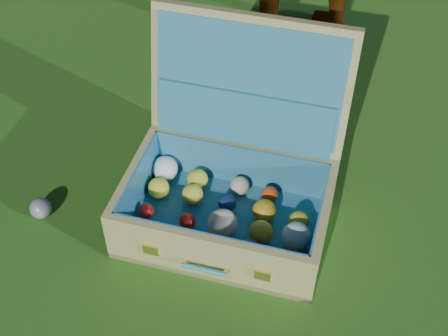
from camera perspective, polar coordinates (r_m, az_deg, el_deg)
ground at (r=2.14m, az=-2.75°, el=-1.87°), size 60.00×60.00×0.00m
stray_ball at (r=2.11m, az=-16.42°, el=-3.55°), size 0.07×0.07×0.07m
suitcase at (r=1.95m, az=0.82°, el=-0.43°), size 0.78×0.73×0.60m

